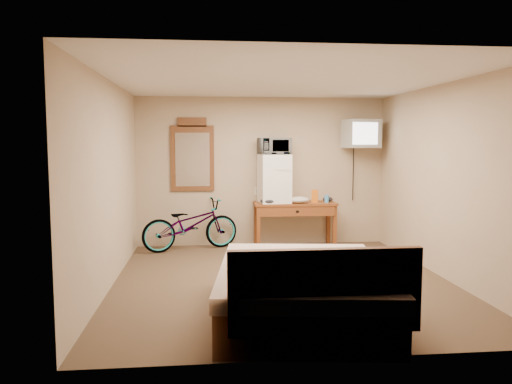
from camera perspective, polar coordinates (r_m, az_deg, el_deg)
The scene contains 13 objects.
room at distance 6.20m, azimuth 3.02°, elevation 1.09°, with size 4.60×4.64×2.50m.
desk at distance 8.32m, azimuth 4.49°, elevation -2.02°, with size 1.37×0.54×0.75m.
mini_fridge at distance 8.25m, azimuth 2.08°, elevation 1.55°, with size 0.54×0.52×0.80m.
microwave at distance 8.22m, azimuth 2.10°, elevation 5.27°, with size 0.49×0.33×0.27m, color white.
snack_bag at distance 8.31m, azimuth 6.75°, elevation -0.48°, with size 0.11×0.06×0.21m, color #D26412.
blue_cup at distance 8.38m, azimuth 8.08°, elevation -0.75°, with size 0.07×0.07×0.13m, color #459CED.
cloth_cream at distance 8.23m, azimuth 4.89°, elevation -0.89°, with size 0.35×0.27×0.11m, color beige.
cloth_dark_a at distance 8.09m, azimuth 1.36°, elevation -1.04°, with size 0.25×0.19×0.09m, color black.
cloth_dark_b at distance 8.48m, azimuth 8.20°, elevation -0.83°, with size 0.18×0.14×0.08m, color black.
crt_television at distance 8.53m, azimuth 11.90°, elevation 6.53°, with size 0.60×0.64×0.47m.
wall_mirror at distance 8.39m, azimuth -7.27°, elevation 4.16°, with size 0.72×0.04×1.22m.
bicycle at distance 8.17m, azimuth -7.50°, elevation -3.71°, with size 0.56×1.59×0.84m, color black.
bed at distance 5.05m, azimuth 5.45°, elevation -11.08°, with size 1.88×2.34×0.90m.
Camera 1 is at (-0.95, -6.11, 1.75)m, focal length 35.00 mm.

